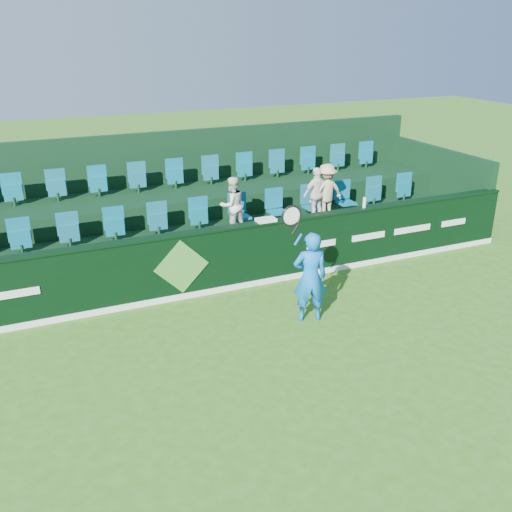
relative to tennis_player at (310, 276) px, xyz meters
name	(u,v)px	position (x,y,z in m)	size (l,w,h in m)	color
ground	(264,412)	(-1.88, -2.17, -0.87)	(60.00, 60.00, 0.00)	#2F6518
sponsor_hoarding	(180,266)	(-1.87, 1.83, -0.19)	(16.00, 0.25, 1.35)	black
stand_tier_front	(166,259)	(-1.88, 2.93, -0.47)	(16.00, 2.00, 0.80)	black
stand_tier_back	(144,222)	(-1.88, 4.83, -0.22)	(16.00, 1.80, 1.30)	black
stand_rear	(138,195)	(-1.88, 5.28, 0.35)	(16.00, 4.10, 2.60)	black
seat_row_front	(159,223)	(-1.88, 3.33, 0.23)	(13.50, 0.50, 0.60)	#0A6279
seat_row_back	(138,181)	(-1.88, 5.13, 0.73)	(13.50, 0.50, 0.60)	#0A6279
tennis_player	(310,276)	(0.00, 0.00, 0.00)	(1.07, 0.56, 2.35)	blue
spectator_left	(232,205)	(-0.33, 2.95, 0.55)	(0.60, 0.47, 1.24)	white
spectator_middle	(317,194)	(1.77, 2.95, 0.56)	(0.73, 0.30, 1.25)	white
spectator_right	(326,192)	(2.02, 2.95, 0.59)	(0.85, 0.49, 1.31)	tan
towel	(266,220)	(-0.03, 1.83, 0.51)	(0.39, 0.26, 0.06)	white
drinks_bottle	(364,202)	(2.33, 1.83, 0.60)	(0.07, 0.07, 0.23)	silver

